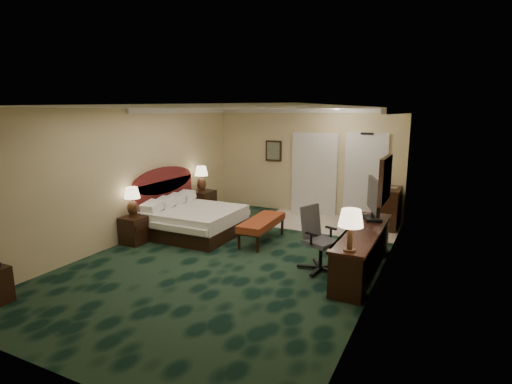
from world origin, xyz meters
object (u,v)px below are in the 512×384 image
at_px(lamp_far, 201,179).
at_px(nightstand_near, 135,230).
at_px(nightstand_far, 202,204).
at_px(lamp_near, 133,202).
at_px(bed_bench, 262,230).
at_px(desk, 362,251).
at_px(desk_chair, 321,239).
at_px(bed, 195,222).
at_px(minibar, 388,208).
at_px(tv, 374,200).

bearing_deg(lamp_far, nightstand_near, -90.72).
bearing_deg(nightstand_far, lamp_far, 138.12).
xyz_separation_m(lamp_near, bed_bench, (2.33, 1.19, -0.61)).
bearing_deg(nightstand_far, lamp_near, -91.81).
distance_m(lamp_near, lamp_far, 2.39).
bearing_deg(nightstand_near, desk, 6.67).
bearing_deg(nightstand_near, desk_chair, 4.26).
relative_size(lamp_far, desk, 0.25).
distance_m(bed, minibar, 4.40).
xyz_separation_m(bed, nightstand_near, (-0.77, -1.01, -0.01)).
height_order(bed, tv, tv).
bearing_deg(lamp_near, tv, 15.14).
bearing_deg(tv, lamp_far, 145.54).
bearing_deg(lamp_near, bed, 50.95).
distance_m(lamp_near, minibar, 5.64).
bearing_deg(desk, tv, 89.06).
xyz_separation_m(lamp_far, tv, (4.45, -1.16, 0.13)).
height_order(bed_bench, tv, tv).
bearing_deg(desk, lamp_near, -173.61).
height_order(nightstand_near, tv, tv).
bearing_deg(lamp_near, nightstand_near, -26.90).
xyz_separation_m(lamp_near, tv, (4.51, 1.22, 0.24)).
xyz_separation_m(nightstand_far, lamp_far, (-0.01, 0.01, 0.64)).
bearing_deg(minibar, bed_bench, -134.71).
bearing_deg(desk, desk_chair, -159.78).
distance_m(bed_bench, tv, 2.35).
distance_m(bed, lamp_near, 1.40).
xyz_separation_m(nightstand_near, tv, (4.48, 1.24, 0.82)).
bearing_deg(nightstand_far, desk, -22.91).
bearing_deg(tv, bed_bench, 161.05).
relative_size(bed_bench, tv, 1.51).
height_order(lamp_far, minibar, lamp_far).
bearing_deg(bed, bed_bench, 7.28).
relative_size(bed, minibar, 1.97).
bearing_deg(nightstand_near, lamp_far, 89.28).
relative_size(nightstand_near, desk, 0.22).
height_order(nightstand_near, desk, desk).
distance_m(bed, lamp_far, 1.72).
height_order(desk, desk_chair, desk_chair).
xyz_separation_m(lamp_near, minibar, (4.50, 3.38, -0.39)).
xyz_separation_m(nightstand_near, desk, (4.47, 0.52, 0.08)).
relative_size(bed_bench, desk_chair, 1.33).
xyz_separation_m(lamp_near, desk, (4.50, 0.50, -0.49)).
relative_size(nightstand_far, desk, 0.26).
relative_size(lamp_near, lamp_far, 0.94).
relative_size(tv, desk_chair, 0.88).
xyz_separation_m(desk, minibar, (-0.00, 2.88, 0.10)).
relative_size(bed, lamp_far, 2.88).
height_order(nightstand_far, bed_bench, nightstand_far).
xyz_separation_m(bed, lamp_far, (-0.74, 1.39, 0.68)).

